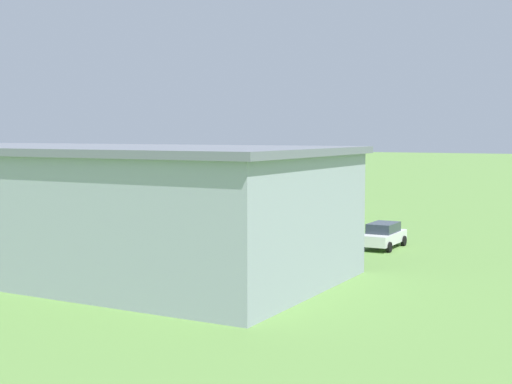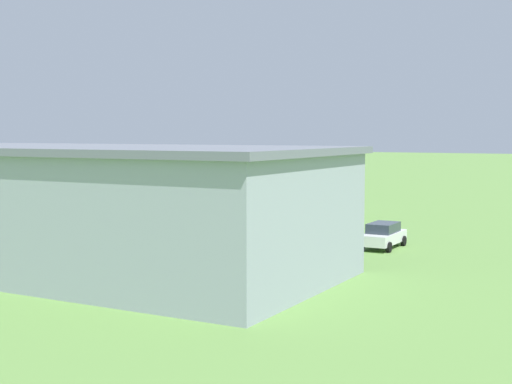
# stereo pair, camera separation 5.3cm
# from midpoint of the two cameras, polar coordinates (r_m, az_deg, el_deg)

# --- Properties ---
(ground_plane) EXTENTS (400.00, 400.00, 0.00)m
(ground_plane) POSITION_cam_midpoint_polar(r_m,az_deg,el_deg) (69.63, 4.75, -1.27)
(ground_plane) COLOR #608C42
(hangar) EXTENTS (31.01, 13.05, 6.52)m
(hangar) POSITION_cam_midpoint_polar(r_m,az_deg,el_deg) (40.41, -15.34, -1.06)
(hangar) COLOR #99A3AD
(hangar) RESTS_ON ground_plane
(biplane) EXTENTS (8.13, 6.98, 3.98)m
(biplane) POSITION_cam_midpoint_polar(r_m,az_deg,el_deg) (62.33, 3.88, 1.08)
(biplane) COLOR silver
(car_white) EXTENTS (1.95, 4.35, 1.59)m
(car_white) POSITION_cam_midpoint_polar(r_m,az_deg,el_deg) (45.95, 10.00, -3.36)
(car_white) COLOR white
(car_white) RESTS_ON ground_plane
(car_blue) EXTENTS (2.47, 4.35, 1.59)m
(car_blue) POSITION_cam_midpoint_polar(r_m,az_deg,el_deg) (59.36, -14.61, -1.63)
(car_blue) COLOR #23389E
(car_blue) RESTS_ON ground_plane
(person_at_fence_line) EXTENTS (0.38, 0.38, 1.70)m
(person_at_fence_line) POSITION_cam_midpoint_polar(r_m,az_deg,el_deg) (48.46, 5.70, -2.87)
(person_at_fence_line) COLOR orange
(person_at_fence_line) RESTS_ON ground_plane
(person_walking_on_apron) EXTENTS (0.54, 0.54, 1.65)m
(person_walking_on_apron) POSITION_cam_midpoint_polar(r_m,az_deg,el_deg) (56.80, -10.49, -1.84)
(person_walking_on_apron) COLOR #3F3F47
(person_walking_on_apron) RESTS_ON ground_plane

